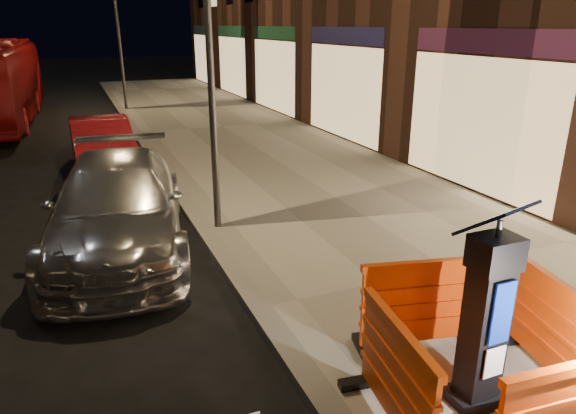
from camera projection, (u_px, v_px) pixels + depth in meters
name	position (u px, v px, depth m)	size (l,w,h in m)	color
ground_plane	(261.00, 317.00, 6.73)	(120.00, 120.00, 0.00)	black
sidewalk	(447.00, 272.00, 7.79)	(6.00, 60.00, 0.15)	gray
kerb	(261.00, 312.00, 6.70)	(0.30, 60.00, 0.15)	slate
parking_kiosk	(486.00, 314.00, 4.70)	(0.61, 0.61, 1.95)	black
barrier_back	(419.00, 305.00, 5.67)	(1.39, 0.57, 1.09)	#E14208
barrier_kerbside	(396.00, 379.00, 4.50)	(1.39, 0.57, 1.09)	#E14208
barrier_bldgside	(554.00, 331.00, 5.19)	(1.39, 0.57, 1.09)	#E14208
car_silver	(123.00, 247.00, 8.85)	(2.12, 5.22, 1.52)	#BABABF
car_red	(106.00, 170.00, 13.49)	(1.43, 4.11, 1.35)	maroon
street_lamp_mid	(210.00, 55.00, 8.37)	(0.12, 0.12, 6.00)	#3F3F44
street_lamp_far	(119.00, 36.00, 21.40)	(0.12, 0.12, 6.00)	#3F3F44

